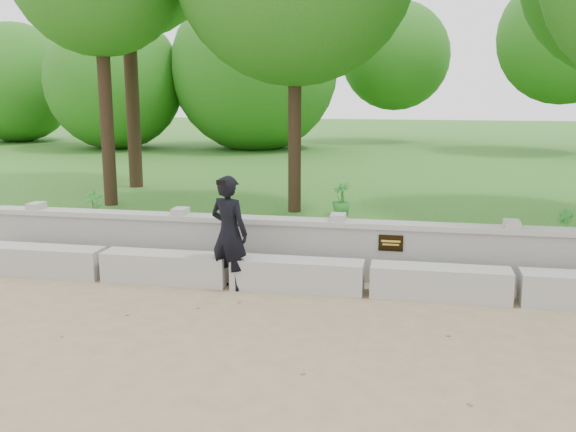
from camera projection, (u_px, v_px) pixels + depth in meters
The scene contains 8 objects.
ground at pixel (355, 347), 7.24m from camera, with size 80.00×80.00×0.00m, color #917C59.
lawn at pixel (393, 173), 20.68m from camera, with size 40.00×22.00×0.25m, color #2E581F.
concrete_bench at pixel (367, 279), 9.02m from camera, with size 11.90×0.45×0.45m.
parapet_wall at pixel (371, 250), 9.65m from camera, with size 12.50×0.35×0.90m.
man_main at pixel (229, 233), 9.17m from camera, with size 0.71×0.66×1.66m.
shrub_a at pixel (93, 207), 12.43m from camera, with size 0.35×0.24×0.67m, color #2F7F2B.
shrub_b at pixel (564, 227), 10.81m from camera, with size 0.33×0.26×0.59m, color #2F7F2B.
shrub_d at pixel (341, 199), 13.26m from camera, with size 0.39×0.34×0.69m, color #2F7F2B.
Camera 1 is at (0.54, -6.82, 2.89)m, focal length 40.00 mm.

